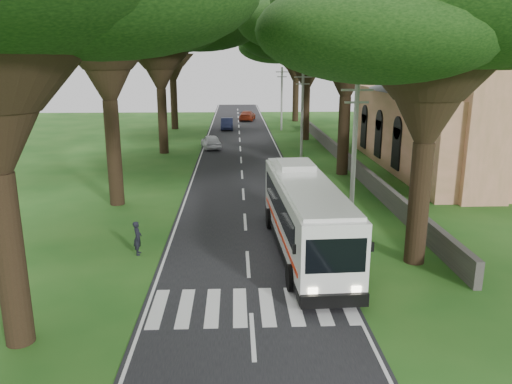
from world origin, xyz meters
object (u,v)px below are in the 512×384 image
object	(u,v)px
coach_bus	(305,214)
distant_car_c	(247,115)
pole_mid	(302,114)
pole_near	(354,155)
pedestrian	(138,238)
church	(461,110)
pole_far	(282,98)
distant_car_b	(227,124)
distant_car_a	(211,142)

from	to	relation	value
coach_bus	distant_car_c	xyz separation A→B (m)	(-1.36, 53.69, -1.11)
pole_mid	distant_car_c	bearing A→B (deg)	97.63
pole_near	pedestrian	world-z (taller)	pole_near
church	pole_far	size ratio (longest dim) A/B	3.00
coach_bus	distant_car_c	size ratio (longest dim) A/B	2.36
pole_near	distant_car_b	distance (m)	41.79
distant_car_a	distant_car_b	xyz separation A→B (m)	(1.42, 14.83, 0.01)
pole_far	distant_car_c	xyz separation A→B (m)	(-4.16, 11.06, -3.42)
distant_car_c	pedestrian	bearing A→B (deg)	91.86
pole_near	pedestrian	distance (m)	11.42
pole_mid	distant_car_b	size ratio (longest dim) A/B	1.80
distant_car_b	distant_car_a	bearing A→B (deg)	-95.54
distant_car_a	pedestrian	size ratio (longest dim) A/B	2.63
church	pole_far	xyz separation A→B (m)	(-12.36, 24.45, -0.73)
coach_bus	pole_far	bearing A→B (deg)	83.73
distant_car_a	distant_car_c	distance (m)	25.22
pole_near	pole_mid	size ratio (longest dim) A/B	1.00
church	coach_bus	size ratio (longest dim) A/B	2.01
church	pole_near	bearing A→B (deg)	-128.50
pole_far	distant_car_c	distance (m)	12.30
pole_mid	pole_far	world-z (taller)	same
church	pole_mid	bearing A→B (deg)	160.19
pole_far	distant_car_c	bearing A→B (deg)	110.61
distant_car_b	pole_mid	bearing A→B (deg)	-71.47
pole_near	distant_car_a	distance (m)	27.77
pole_mid	distant_car_c	xyz separation A→B (m)	(-4.16, 31.06, -3.42)
coach_bus	pedestrian	world-z (taller)	coach_bus
distant_car_b	church	bearing A→B (deg)	-52.73
pedestrian	distant_car_c	bearing A→B (deg)	-12.02
pole_mid	coach_bus	xyz separation A→B (m)	(-2.80, -22.64, -2.30)
church	coach_bus	world-z (taller)	church
pole_far	coach_bus	bearing A→B (deg)	-93.76
distant_car_a	pole_far	bearing A→B (deg)	-132.74
pole_near	distant_car_c	world-z (taller)	pole_near
distant_car_c	pedestrian	xyz separation A→B (m)	(-6.44, -53.62, 0.04)
distant_car_a	distant_car_c	xyz separation A→B (m)	(4.34, 24.84, 0.01)
church	coach_bus	xyz separation A→B (m)	(-15.17, -18.18, -3.03)
pole_near	pedestrian	xyz separation A→B (m)	(-10.60, -2.57, -3.37)
pole_far	distant_car_a	bearing A→B (deg)	-121.66
distant_car_b	pole_near	bearing A→B (deg)	-80.27
pole_mid	coach_bus	distance (m)	22.93
pole_mid	distant_car_a	bearing A→B (deg)	143.83
pole_mid	distant_car_c	size ratio (longest dim) A/B	1.58
pole_far	coach_bus	distance (m)	42.79
distant_car_b	distant_car_c	distance (m)	10.43
coach_bus	distant_car_b	size ratio (longest dim) A/B	2.69
pole_near	distant_car_b	xyz separation A→B (m)	(-7.08, 41.04, -3.42)
pole_mid	distant_car_c	distance (m)	31.52
church	distant_car_b	world-z (taller)	church
pole_mid	pedestrian	bearing A→B (deg)	-115.17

